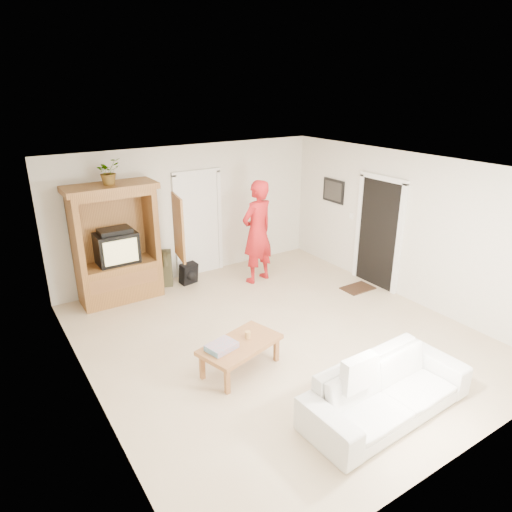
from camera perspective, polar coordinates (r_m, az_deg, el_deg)
The scene contains 19 objects.
floor at distance 7.18m, azimuth 2.79°, elevation -10.02°, with size 6.00×6.00×0.00m, color tan.
ceiling at distance 6.26m, azimuth 3.21°, elevation 10.86°, with size 6.00×6.00×0.00m, color white.
wall_back at distance 9.09m, azimuth -8.21°, elevation 5.44°, with size 5.50×5.50×0.00m, color silver.
wall_front at distance 4.78m, azimuth 24.97°, elevation -11.23°, with size 5.50×5.50×0.00m, color silver.
wall_left at distance 5.59m, azimuth -20.65°, elevation -5.85°, with size 6.00×6.00×0.00m, color silver.
wall_right at distance 8.45m, azimuth 18.32°, elevation 3.39°, with size 6.00×6.00×0.00m, color silver.
armoire at distance 8.38m, azimuth -16.84°, elevation 0.60°, with size 1.82×1.14×2.10m.
door_back at distance 9.20m, azimuth -7.19°, elevation 3.86°, with size 0.85×0.05×2.04m, color white.
doorway_right at distance 8.87m, azimuth 15.05°, elevation 2.66°, with size 0.05×0.90×2.04m, color black.
framed_picture at distance 9.60m, azimuth 9.67°, elevation 8.04°, with size 0.03×0.60×0.48m, color black.
doormat at distance 8.94m, azimuth 12.60°, elevation -3.94°, with size 0.60×0.40×0.02m, color #382316.
plant at distance 7.99m, azimuth -17.99°, elevation 10.01°, with size 0.39×0.34×0.43m, color #4C7238.
man at distance 8.74m, azimuth 0.17°, elevation 3.02°, with size 0.73×0.48×2.01m, color #AA161A.
sofa at distance 5.77m, azimuth 16.08°, elevation -15.83°, with size 2.15×0.84×0.63m, color silver.
coffee_table at distance 6.26m, azimuth -1.98°, elevation -11.21°, with size 1.24×0.88×0.42m.
towel at distance 6.09m, azimuth -4.33°, elevation -11.21°, with size 0.38×0.28×0.08m, color #E44D4C.
candle at distance 6.31m, azimuth -1.04°, elevation -9.80°, with size 0.08×0.08×0.10m, color tan.
backpack_black at distance 8.97m, azimuth -8.43°, elevation -2.22°, with size 0.33×0.19×0.40m, color black, non-canonical shape.
backpack_olive at distance 8.94m, azimuth -11.61°, elevation -1.51°, with size 0.36×0.27×0.69m, color #47442B, non-canonical shape.
Camera 1 is at (-3.65, -4.97, 3.69)m, focal length 32.00 mm.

